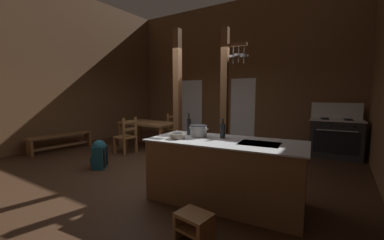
{
  "coord_description": "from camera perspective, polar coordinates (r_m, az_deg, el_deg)",
  "views": [
    {
      "loc": [
        3.16,
        -3.66,
        1.54
      ],
      "look_at": [
        0.31,
        0.83,
        0.96
      ],
      "focal_mm": 22.18,
      "sensor_mm": 36.0,
      "label": 1
    }
  ],
  "objects": [
    {
      "name": "glazed_door_back_left",
      "position": [
        8.96,
        -0.39,
        2.95
      ],
      "size": [
        1.0,
        0.01,
        2.05
      ],
      "primitive_type": "cube",
      "color": "white",
      "rests_on": "ground_plane"
    },
    {
      "name": "kitchen_island",
      "position": [
        3.49,
        7.86,
        -12.07
      ],
      "size": [
        2.24,
        1.16,
        0.89
      ],
      "color": "brown",
      "rests_on": "ground_plane"
    },
    {
      "name": "wall_left",
      "position": [
        7.91,
        -30.33,
        10.74
      ],
      "size": [
        0.14,
        8.53,
        4.55
      ],
      "primitive_type": "cube",
      "color": "brown",
      "rests_on": "ground_plane"
    },
    {
      "name": "ladderback_chair_near_window",
      "position": [
        6.37,
        -15.44,
        -3.81
      ],
      "size": [
        0.46,
        0.46,
        0.95
      ],
      "color": "olive",
      "rests_on": "ground_plane"
    },
    {
      "name": "mixing_bowl_on_counter",
      "position": [
        3.48,
        -3.56,
        -3.84
      ],
      "size": [
        0.22,
        0.22,
        0.08
      ],
      "color": "#B2A893",
      "rests_on": "kitchen_island"
    },
    {
      "name": "wall_back",
      "position": [
        8.26,
        9.95,
        11.26
      ],
      "size": [
        8.28,
        0.14,
        4.55
      ],
      "primitive_type": "cube",
      "color": "brown",
      "rests_on": "ground_plane"
    },
    {
      "name": "glazed_panel_back_right",
      "position": [
        8.04,
        12.04,
        2.44
      ],
      "size": [
        0.84,
        0.01,
        2.05
      ],
      "primitive_type": "cube",
      "color": "white",
      "rests_on": "ground_plane"
    },
    {
      "name": "stockpot_on_counter",
      "position": [
        3.63,
        1.56,
        -2.62
      ],
      "size": [
        0.33,
        0.26,
        0.18
      ],
      "color": "silver",
      "rests_on": "kitchen_island"
    },
    {
      "name": "bench_along_left_wall",
      "position": [
        7.46,
        -28.95,
        -4.03
      ],
      "size": [
        0.48,
        1.67,
        0.44
      ],
      "color": "brown",
      "rests_on": "ground_plane"
    },
    {
      "name": "support_post_center",
      "position": [
        5.14,
        -3.49,
        5.24
      ],
      "size": [
        0.14,
        0.14,
        2.9
      ],
      "color": "brown",
      "rests_on": "ground_plane"
    },
    {
      "name": "backpack",
      "position": [
        5.32,
        -21.4,
        -7.5
      ],
      "size": [
        0.39,
        0.39,
        0.6
      ],
      "color": "#194756",
      "rests_on": "ground_plane"
    },
    {
      "name": "stove_range",
      "position": [
        6.82,
        31.18,
        -3.58
      ],
      "size": [
        1.18,
        0.88,
        1.32
      ],
      "color": "#252525",
      "rests_on": "ground_plane"
    },
    {
      "name": "ground_plane",
      "position": [
        5.09,
        -8.17,
        -12.0
      ],
      "size": [
        8.28,
        8.53,
        0.1
      ],
      "primitive_type": "cube",
      "color": "#382316"
    },
    {
      "name": "bottle_tall_on_counter",
      "position": [
        3.54,
        7.39,
        -2.45
      ],
      "size": [
        0.08,
        0.08,
        0.29
      ],
      "color": "#1E2328",
      "rests_on": "kitchen_island"
    },
    {
      "name": "bottle_short_on_counter",
      "position": [
        3.78,
        -0.76,
        -1.49
      ],
      "size": [
        0.06,
        0.06,
        0.35
      ],
      "color": "#1E2328",
      "rests_on": "kitchen_island"
    },
    {
      "name": "step_stool",
      "position": [
        2.72,
        0.51,
        -23.81
      ],
      "size": [
        0.39,
        0.32,
        0.3
      ],
      "color": "olive",
      "rests_on": "ground_plane"
    },
    {
      "name": "support_post_with_pot_rack",
      "position": [
        5.06,
        8.06,
        6.22
      ],
      "size": [
        0.56,
        0.21,
        2.9
      ],
      "color": "brown",
      "rests_on": "ground_plane"
    },
    {
      "name": "dining_table",
      "position": [
        6.94,
        -10.23,
        -1.21
      ],
      "size": [
        1.73,
        0.95,
        0.74
      ],
      "color": "brown",
      "rests_on": "ground_plane"
    },
    {
      "name": "ladderback_chair_by_post",
      "position": [
        7.35,
        -3.96,
        -2.28
      ],
      "size": [
        0.55,
        0.55,
        0.95
      ],
      "color": "olive",
      "rests_on": "ground_plane"
    }
  ]
}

